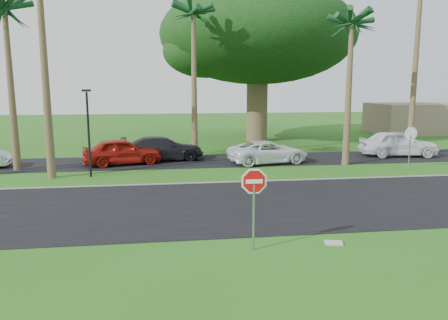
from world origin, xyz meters
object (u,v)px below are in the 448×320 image
car_pickup (398,144)px  stop_sign_near (254,192)px  stop_sign_far (410,139)px  car_minivan (268,152)px  car_dark (163,149)px  car_red (122,152)px

car_pickup → stop_sign_near: bearing=146.9°
stop_sign_near → stop_sign_far: same height
stop_sign_near → car_pickup: bearing=49.3°
stop_sign_near → car_minivan: stop_sign_near is taller
car_dark → car_pickup: bearing=-97.1°
stop_sign_near → car_dark: size_ratio=0.50×
car_red → car_pickup: bearing=-101.8°
car_minivan → car_pickup: (9.50, 1.40, 0.18)m
car_minivan → car_pickup: bearing=-92.6°
car_dark → car_pickup: 16.06m
stop_sign_far → car_red: size_ratio=0.55×
car_minivan → stop_sign_near: bearing=153.6°
car_red → car_minivan: (9.01, -0.76, -0.12)m
stop_sign_near → car_pickup: 20.55m
stop_sign_near → stop_sign_far: 15.91m
car_red → car_dark: 2.74m
car_red → car_pickup: size_ratio=0.93×
stop_sign_near → car_minivan: 14.73m
stop_sign_far → car_red: bearing=-13.3°
stop_sign_far → car_red: stop_sign_far is taller
stop_sign_near → car_pickup: size_ratio=0.51×
stop_sign_far → stop_sign_near: bearing=43.7°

